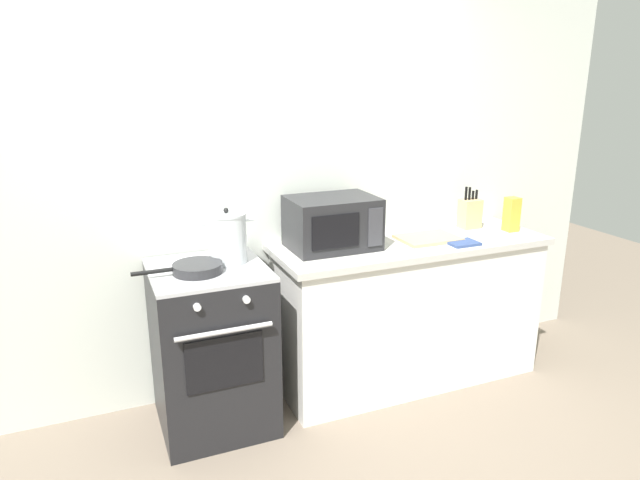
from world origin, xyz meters
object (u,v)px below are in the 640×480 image
object	(u,v)px
microwave	(332,223)
stock_pot	(227,237)
cutting_board	(428,238)
pasta_box	(512,214)
oven_mitt	(463,243)
stove	(212,347)
frying_pan	(196,268)
knife_block	(470,213)

from	to	relation	value
microwave	stock_pot	bearing A→B (deg)	-178.26
cutting_board	pasta_box	world-z (taller)	pasta_box
pasta_box	oven_mitt	xyz separation A→B (m)	(-0.47, -0.13, -0.10)
stove	oven_mitt	distance (m)	1.58
pasta_box	oven_mitt	world-z (taller)	pasta_box
stove	frying_pan	size ratio (longest dim) A/B	2.03
stock_pot	pasta_box	distance (m)	1.84
pasta_box	knife_block	bearing A→B (deg)	139.21
stock_pot	microwave	xyz separation A→B (m)	(0.62, 0.02, 0.01)
stove	knife_block	xyz separation A→B (m)	(1.77, 0.14, 0.56)
microwave	oven_mitt	bearing A→B (deg)	-17.66
frying_pan	stove	bearing A→B (deg)	38.27
frying_pan	microwave	world-z (taller)	microwave
stove	stock_pot	world-z (taller)	stock_pot
stock_pot	frying_pan	distance (m)	0.25
knife_block	oven_mitt	size ratio (longest dim) A/B	1.54
stove	pasta_box	xyz separation A→B (m)	(1.96, -0.03, 0.57)
microwave	oven_mitt	xyz separation A→B (m)	(0.75, -0.24, -0.14)
stove	stock_pot	xyz separation A→B (m)	(0.13, 0.06, 0.60)
frying_pan	stock_pot	bearing A→B (deg)	30.28
frying_pan	cutting_board	xyz separation A→B (m)	(1.42, 0.05, -0.02)
frying_pan	oven_mitt	world-z (taller)	frying_pan
stock_pot	microwave	distance (m)	0.62
stock_pot	knife_block	xyz separation A→B (m)	(1.64, 0.08, -0.04)
knife_block	stove	bearing A→B (deg)	-175.43
stove	frying_pan	xyz separation A→B (m)	(-0.07, -0.05, 0.48)
knife_block	pasta_box	world-z (taller)	knife_block
stove	microwave	world-z (taller)	microwave
frying_pan	oven_mitt	bearing A→B (deg)	-3.88
stove	pasta_box	world-z (taller)	pasta_box
frying_pan	microwave	size ratio (longest dim) A/B	0.91
microwave	knife_block	bearing A→B (deg)	3.48
stove	stock_pot	distance (m)	0.61
frying_pan	oven_mitt	xyz separation A→B (m)	(1.56, -0.11, -0.02)
microwave	oven_mitt	distance (m)	0.80
cutting_board	stove	bearing A→B (deg)	-179.95
cutting_board	pasta_box	size ratio (longest dim) A/B	1.64
cutting_board	frying_pan	bearing A→B (deg)	-177.83
frying_pan	oven_mitt	size ratio (longest dim) A/B	2.52
stock_pot	cutting_board	size ratio (longest dim) A/B	0.83
pasta_box	cutting_board	bearing A→B (deg)	177.17
frying_pan	knife_block	distance (m)	1.85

